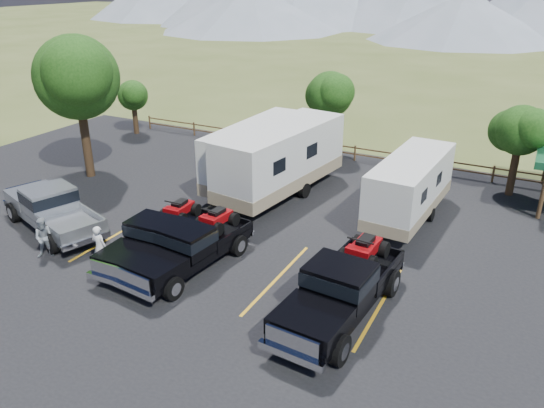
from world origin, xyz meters
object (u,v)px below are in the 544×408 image
at_px(rig_right, 342,287).
at_px(trailer_left, 260,154).
at_px(person_a, 100,247).
at_px(person_b, 45,238).
at_px(tree_big_nw, 76,77).
at_px(rig_center, 191,245).
at_px(trailer_right, 410,188).
at_px(pickup_silver, 52,209).
at_px(rig_left, 158,236).
at_px(trailer_center, 281,160).

height_order(rig_right, trailer_left, trailer_left).
bearing_deg(person_a, person_b, 7.04).
bearing_deg(trailer_left, tree_big_nw, -159.58).
height_order(rig_right, person_b, rig_right).
distance_m(rig_right, person_b, 12.18).
distance_m(tree_big_nw, rig_center, 13.43).
relative_size(rig_right, trailer_right, 0.80).
bearing_deg(pickup_silver, trailer_left, 166.76).
relative_size(rig_left, rig_center, 0.97).
relative_size(trailer_left, trailer_right, 1.14).
distance_m(rig_right, trailer_right, 8.69).
distance_m(rig_left, trailer_left, 8.86).
height_order(rig_center, person_a, rig_center).
bearing_deg(pickup_silver, person_b, 59.95).
xyz_separation_m(trailer_right, pickup_silver, (-13.77, -8.53, -0.53)).
bearing_deg(trailer_center, pickup_silver, -122.50).
height_order(trailer_left, person_a, trailer_left).
bearing_deg(rig_center, person_a, -147.19).
height_order(rig_left, rig_center, rig_center).
height_order(rig_left, person_b, rig_left).
distance_m(person_a, person_b, 2.59).
bearing_deg(person_a, trailer_center, -108.12).
bearing_deg(person_b, trailer_center, 22.02).
bearing_deg(person_b, rig_left, -12.88).
xyz_separation_m(pickup_silver, person_a, (4.23, -1.50, -0.14)).
relative_size(rig_center, trailer_right, 0.72).
bearing_deg(rig_left, person_b, -154.37).
bearing_deg(tree_big_nw, trailer_center, 13.02).
xyz_separation_m(trailer_left, pickup_silver, (-5.61, -9.02, -0.75)).
distance_m(rig_right, trailer_center, 10.85).
relative_size(tree_big_nw, person_a, 4.45).
bearing_deg(person_a, rig_right, -173.70).
xyz_separation_m(trailer_left, trailer_right, (8.16, -0.49, -0.22)).
bearing_deg(trailer_right, pickup_silver, -144.73).
bearing_deg(tree_big_nw, rig_left, -31.02).
height_order(rig_left, rig_right, rig_right).
bearing_deg(pickup_silver, trailer_right, 140.43).
distance_m(tree_big_nw, person_a, 11.87).
bearing_deg(trailer_center, trailer_right, 8.44).
distance_m(tree_big_nw, pickup_silver, 8.36).
relative_size(tree_big_nw, pickup_silver, 1.14).
distance_m(rig_center, trailer_right, 10.55).
height_order(pickup_silver, person_a, pickup_silver).
bearing_deg(trailer_center, person_a, -98.59).
relative_size(tree_big_nw, trailer_left, 0.80).
relative_size(rig_right, pickup_silver, 1.00).
bearing_deg(trailer_left, person_a, -95.34).
relative_size(rig_center, person_a, 3.50).
bearing_deg(person_b, person_a, -31.24).
height_order(rig_right, trailer_right, trailer_right).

